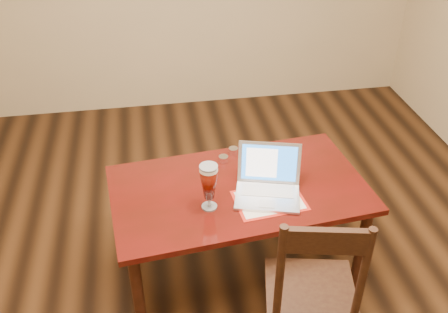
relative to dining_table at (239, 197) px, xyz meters
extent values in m
plane|color=black|center=(-0.06, -0.10, -0.63)|extent=(5.00, 5.00, 0.00)
cube|color=#4B0B0A|center=(0.00, 0.01, 0.05)|extent=(1.56, 0.98, 0.04)
cylinder|color=#36170D|center=(-0.63, -0.40, -0.30)|extent=(0.06, 0.06, 0.66)
cylinder|color=#36170D|center=(0.70, -0.27, -0.30)|extent=(0.06, 0.06, 0.66)
cylinder|color=#36170D|center=(-0.70, 0.28, -0.30)|extent=(0.06, 0.06, 0.66)
cylinder|color=#36170D|center=(0.63, 0.42, -0.30)|extent=(0.06, 0.06, 0.66)
cube|color=#B51D10|center=(0.15, -0.15, 0.07)|extent=(0.42, 0.32, 0.00)
cube|color=silver|center=(0.15, -0.15, 0.07)|extent=(0.38, 0.28, 0.00)
cube|color=silver|center=(0.14, -0.13, 0.08)|extent=(0.41, 0.34, 0.02)
cube|color=#B8B8BD|center=(0.15, -0.08, 0.09)|extent=(0.31, 0.19, 0.00)
cube|color=#BBBABF|center=(0.12, -0.20, 0.09)|extent=(0.10, 0.09, 0.00)
cube|color=silver|center=(0.18, 0.02, 0.21)|extent=(0.37, 0.17, 0.24)
cube|color=blue|center=(0.18, 0.02, 0.21)|extent=(0.32, 0.14, 0.20)
cube|color=white|center=(0.13, 0.03, 0.21)|extent=(0.19, 0.09, 0.17)
cylinder|color=silver|center=(-0.20, -0.14, 0.08)|extent=(0.09, 0.09, 0.01)
cylinder|color=silver|center=(-0.20, -0.14, 0.11)|extent=(0.01, 0.01, 0.06)
cylinder|color=white|center=(-0.20, -0.14, 0.33)|extent=(0.10, 0.10, 0.02)
cylinder|color=silver|center=(-0.20, -0.14, 0.35)|extent=(0.10, 0.10, 0.01)
cylinder|color=white|center=(-0.05, 0.28, 0.09)|extent=(0.06, 0.06, 0.04)
cylinder|color=white|center=(0.03, 0.36, 0.09)|extent=(0.06, 0.06, 0.04)
cube|color=black|center=(0.25, -0.64, -0.16)|extent=(0.54, 0.52, 0.04)
cylinder|color=black|center=(0.11, -0.43, -0.40)|extent=(0.04, 0.04, 0.45)
cylinder|color=black|center=(0.47, -0.50, -0.40)|extent=(0.04, 0.04, 0.45)
cylinder|color=black|center=(0.03, -0.77, 0.16)|extent=(0.04, 0.04, 0.59)
cylinder|color=black|center=(0.40, -0.84, 0.16)|extent=(0.04, 0.04, 0.59)
cube|color=black|center=(0.22, -0.81, 0.38)|extent=(0.37, 0.11, 0.13)
camera|label=1|loc=(-0.47, -2.26, 1.87)|focal=40.00mm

